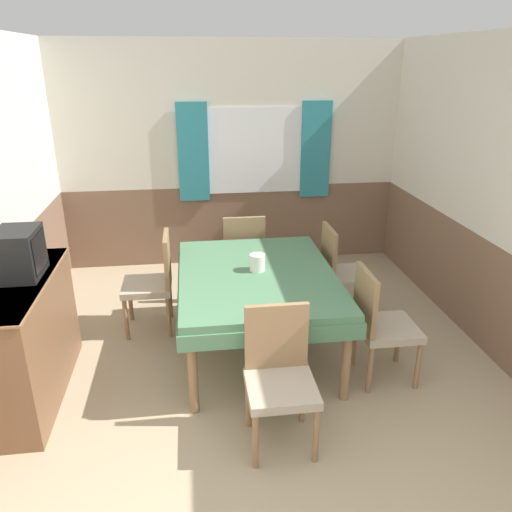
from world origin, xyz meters
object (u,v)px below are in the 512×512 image
chair_left_far (154,279)px  chair_right_far (341,269)px  tv (19,253)px  chair_head_near (279,373)px  chair_head_window (243,253)px  dining_table (257,284)px  vase (257,262)px  chair_right_near (380,322)px  sideboard (26,339)px

chair_left_far → chair_right_far: same height
chair_right_far → tv: bearing=-72.8°
chair_head_near → chair_head_window: bearing=-90.0°
chair_head_window → chair_right_far: bearing=-32.5°
dining_table → chair_head_near: size_ratio=1.83×
dining_table → chair_right_far: bearing=30.4°
dining_table → chair_left_far: chair_left_far is taller
vase → chair_right_near: bearing=-33.1°
chair_head_near → chair_right_near: bearing=-147.5°
chair_right_near → vase: chair_right_near is taller
chair_head_window → chair_left_far: same height
chair_right_near → sideboard: sideboard is taller
dining_table → chair_head_window: (0.00, 1.08, -0.14)m
chair_right_far → tv: 2.80m
chair_right_near → chair_right_far: bearing=-180.0°
chair_head_window → tv: tv is taller
chair_head_window → vase: size_ratio=6.52×
chair_head_near → chair_right_far: size_ratio=1.00×
chair_head_near → chair_left_far: bearing=-61.0°
dining_table → chair_left_far: size_ratio=1.83×
chair_right_far → vase: size_ratio=6.52×
chair_head_near → vase: (0.01, 1.13, 0.31)m
chair_left_far → tv: tv is taller
tv → chair_right_near: bearing=-5.0°
tv → vase: 1.79m
dining_table → tv: size_ratio=4.58×
dining_table → chair_left_far: 1.03m
chair_head_window → sideboard: (-1.76, -1.46, -0.02)m
chair_head_near → chair_right_near: same height
chair_left_far → vase: bearing=-117.5°
chair_right_far → chair_right_near: same height
sideboard → chair_right_far: bearing=18.8°
dining_table → vase: 0.18m
chair_left_far → chair_right_far: 1.76m
chair_head_near → chair_head_window: same height
sideboard → vase: 1.85m
chair_right_far → chair_right_near: (0.00, -1.03, 0.00)m
chair_head_near → chair_head_window: size_ratio=1.00×
chair_right_far → tv: (-2.61, -0.81, 0.61)m
chair_right_near → chair_head_window: bearing=-151.0°
chair_right_far → sideboard: 2.79m
dining_table → chair_head_window: 1.09m
dining_table → chair_right_far: (0.88, 0.52, -0.14)m
chair_left_far → vase: size_ratio=6.52×
chair_left_far → chair_head_window: bearing=-57.5°
chair_left_far → vase: (0.89, -0.46, 0.31)m
chair_right_far → sideboard: size_ratio=0.70×
chair_right_far → sideboard: bearing=-71.2°
chair_right_near → dining_table: bearing=-120.4°
dining_table → chair_head_near: chair_head_near is taller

